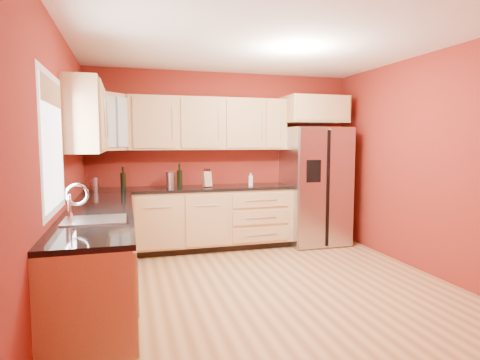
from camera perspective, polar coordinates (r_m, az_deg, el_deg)
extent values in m
plane|color=#97653A|center=(4.49, 3.88, -14.97)|extent=(4.00, 4.00, 0.00)
plane|color=white|center=(4.33, 4.11, 19.27)|extent=(4.00, 4.00, 0.00)
cube|color=maroon|center=(6.13, -2.34, 2.98)|extent=(4.00, 0.04, 2.60)
cube|color=maroon|center=(2.43, 20.12, -1.16)|extent=(4.00, 0.04, 2.60)
cube|color=maroon|center=(4.01, -24.03, 1.19)|extent=(0.04, 4.00, 2.60)
cube|color=maroon|center=(5.24, 25.07, 2.05)|extent=(0.04, 4.00, 2.60)
cube|color=tan|center=(5.83, -6.91, -5.69)|extent=(2.90, 0.60, 0.88)
cube|color=tan|center=(4.12, -19.35, -10.70)|extent=(0.60, 2.80, 0.88)
cube|color=black|center=(5.75, -6.94, -1.21)|extent=(2.90, 0.62, 0.04)
cube|color=black|center=(4.02, -19.42, -4.38)|extent=(0.62, 2.80, 0.04)
cube|color=tan|center=(5.91, -4.37, 7.97)|extent=(2.30, 0.33, 0.75)
cube|color=tan|center=(4.71, -21.01, 8.27)|extent=(0.33, 1.35, 0.75)
cube|color=tan|center=(5.64, -18.45, 7.83)|extent=(0.67, 0.67, 0.75)
cube|color=tan|center=(6.32, 10.46, 9.78)|extent=(0.92, 0.60, 0.40)
cube|color=#B1B1B6|center=(6.27, 10.58, -0.81)|extent=(0.90, 0.75, 1.78)
cube|color=white|center=(3.50, -25.03, 4.69)|extent=(0.03, 0.90, 1.00)
cylinder|color=#B1B1B6|center=(5.75, -9.83, 0.02)|extent=(0.14, 0.14, 0.21)
cylinder|color=#B1B1B6|center=(5.72, -19.98, -0.49)|extent=(0.14, 0.14, 0.17)
cube|color=#A97B52|center=(5.75, -4.71, 0.10)|extent=(0.12, 0.12, 0.22)
cylinder|color=white|center=(5.87, 1.53, 0.08)|extent=(0.08, 0.08, 0.19)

